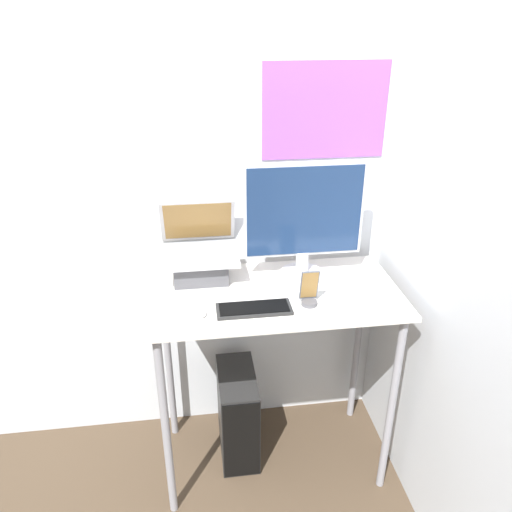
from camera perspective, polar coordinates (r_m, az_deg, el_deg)
The scene contains 10 objects.
ground_plane at distance 2.65m, azimuth 2.91°, elevation -26.48°, with size 12.00×12.00×0.00m, color #473828.
wall_back at distance 2.41m, azimuth 0.73°, elevation 6.62°, with size 6.00×0.06×2.60m.
wall_side_right at distance 2.02m, azimuth 21.82°, elevation 0.72°, with size 0.05×6.00×2.60m.
desk at distance 2.28m, azimuth 2.05°, elevation -7.41°, with size 1.11×0.58×1.00m.
laptop at distance 2.28m, azimuth -6.40°, elevation -0.42°, with size 0.35×0.32×0.34m.
monitor at distance 2.23m, azimuth 5.49°, elevation 3.83°, with size 0.54×0.20×0.53m.
keyboard at distance 2.06m, azimuth -0.23°, elevation -6.06°, with size 0.31×0.12×0.02m.
mouse at distance 2.04m, azimuth -6.20°, elevation -6.53°, with size 0.03×0.06×0.02m.
cell_phone at distance 2.09m, azimuth 6.11°, elevation -4.19°, with size 0.08×0.07×0.16m.
computer_tower at distance 2.70m, azimuth -2.11°, elevation -17.52°, with size 0.19×0.38×0.48m.
Camera 1 is at (-0.34, -1.58, 2.10)m, focal length 35.00 mm.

